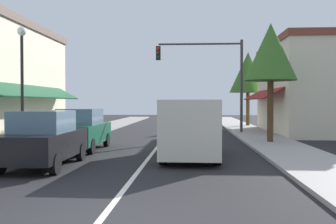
# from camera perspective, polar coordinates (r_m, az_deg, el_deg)

# --- Properties ---
(ground_plane) EXTENTS (80.00, 80.00, 0.00)m
(ground_plane) POSITION_cam_1_polar(r_m,az_deg,el_deg) (24.35, -0.20, -3.40)
(ground_plane) COLOR black
(sidewalk_left) EXTENTS (2.60, 56.00, 0.12)m
(sidewalk_left) POSITION_cam_1_polar(r_m,az_deg,el_deg) (25.31, -12.75, -3.11)
(sidewalk_left) COLOR gray
(sidewalk_left) RESTS_ON ground
(sidewalk_right) EXTENTS (2.60, 56.00, 0.12)m
(sidewalk_right) POSITION_cam_1_polar(r_m,az_deg,el_deg) (24.61, 12.70, -3.24)
(sidewalk_right) COLOR #A39E99
(sidewalk_right) RESTS_ON ground
(lane_center_stripe) EXTENTS (0.14, 52.00, 0.01)m
(lane_center_stripe) POSITION_cam_1_polar(r_m,az_deg,el_deg) (24.35, -0.20, -3.39)
(lane_center_stripe) COLOR silver
(lane_center_stripe) RESTS_ON ground
(storefront_right_block) EXTENTS (6.86, 10.20, 6.04)m
(storefront_right_block) POSITION_cam_1_polar(r_m,az_deg,el_deg) (27.43, 20.49, 3.37)
(storefront_right_block) COLOR beige
(storefront_right_block) RESTS_ON ground
(parked_car_nearest_left) EXTENTS (1.85, 4.13, 1.77)m
(parked_car_nearest_left) POSITION_cam_1_polar(r_m,az_deg,el_deg) (12.83, -17.79, -3.81)
(parked_car_nearest_left) COLOR black
(parked_car_nearest_left) RESTS_ON ground
(parked_car_second_left) EXTENTS (1.79, 4.11, 1.77)m
(parked_car_second_left) POSITION_cam_1_polar(r_m,az_deg,el_deg) (16.97, -12.67, -2.53)
(parked_car_second_left) COLOR #0F4C33
(parked_car_second_left) RESTS_ON ground
(van_in_lane) EXTENTS (2.09, 5.22, 2.12)m
(van_in_lane) POSITION_cam_1_polar(r_m,az_deg,el_deg) (14.21, 3.44, -2.17)
(van_in_lane) COLOR beige
(van_in_lane) RESTS_ON ground
(traffic_signal_mast_arm) EXTENTS (5.65, 0.50, 6.11)m
(traffic_signal_mast_arm) POSITION_cam_1_polar(r_m,az_deg,el_deg) (25.49, 6.54, 6.24)
(traffic_signal_mast_arm) COLOR #333333
(traffic_signal_mast_arm) RESTS_ON ground
(street_lamp_left_near) EXTENTS (0.36, 0.36, 5.02)m
(street_lamp_left_near) POSITION_cam_1_polar(r_m,az_deg,el_deg) (16.43, -20.68, 5.94)
(street_lamp_left_near) COLOR black
(street_lamp_left_near) RESTS_ON ground
(tree_right_near) EXTENTS (2.54, 2.54, 5.91)m
(tree_right_near) POSITION_cam_1_polar(r_m,az_deg,el_deg) (19.73, 14.86, 8.43)
(tree_right_near) COLOR #4C331E
(tree_right_near) RESTS_ON ground
(tree_right_far) EXTENTS (3.08, 3.08, 6.28)m
(tree_right_far) POSITION_cam_1_polar(r_m,az_deg,el_deg) (33.37, 11.69, 5.70)
(tree_right_far) COLOR #4C331E
(tree_right_far) RESTS_ON ground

